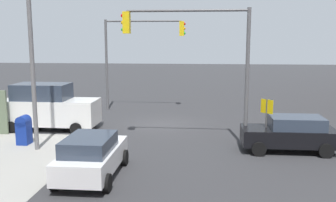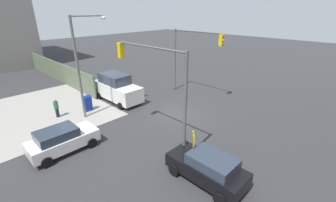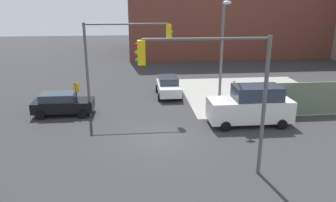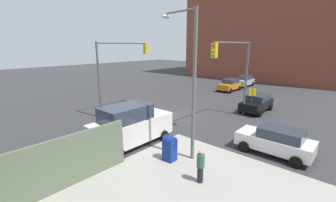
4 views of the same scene
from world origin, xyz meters
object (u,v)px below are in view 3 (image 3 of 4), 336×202
at_px(traffic_signal_nw_corner, 120,50).
at_px(sedan_black, 62,104).
at_px(traffic_signal_se_corner, 217,79).
at_px(mailbox_blue, 235,99).
at_px(pedestrian_crossing, 234,90).
at_px(street_lamp_corner, 222,46).
at_px(coupe_white, 168,86).
at_px(van_white_delivery, 251,106).

height_order(traffic_signal_nw_corner, sedan_black, traffic_signal_nw_corner).
relative_size(traffic_signal_nw_corner, traffic_signal_se_corner, 1.00).
relative_size(mailbox_blue, pedestrian_crossing, 0.89).
bearing_deg(street_lamp_corner, traffic_signal_se_corner, -106.02).
bearing_deg(coupe_white, mailbox_blue, -41.34).
distance_m(traffic_signal_se_corner, coupe_white, 14.12).
height_order(traffic_signal_nw_corner, pedestrian_crossing, traffic_signal_nw_corner).
bearing_deg(van_white_delivery, mailbox_blue, 91.53).
distance_m(traffic_signal_nw_corner, traffic_signal_se_corner, 10.05).
height_order(traffic_signal_se_corner, mailbox_blue, traffic_signal_se_corner).
distance_m(traffic_signal_nw_corner, coupe_white, 7.05).
bearing_deg(pedestrian_crossing, sedan_black, 136.95).
bearing_deg(traffic_signal_se_corner, traffic_signal_nw_corner, 116.46).
xyz_separation_m(traffic_signal_se_corner, pedestrian_crossing, (4.52, 11.90, -3.82)).
height_order(coupe_white, van_white_delivery, van_white_delivery).
bearing_deg(street_lamp_corner, coupe_white, 134.42).
bearing_deg(traffic_signal_se_corner, street_lamp_corner, 73.98).
height_order(traffic_signal_se_corner, pedestrian_crossing, traffic_signal_se_corner).
relative_size(sedan_black, van_white_delivery, 0.78).
distance_m(street_lamp_corner, sedan_black, 12.25).
relative_size(traffic_signal_se_corner, sedan_black, 1.55).
bearing_deg(mailbox_blue, pedestrian_crossing, 75.96).
bearing_deg(traffic_signal_nw_corner, van_white_delivery, -17.65).
distance_m(street_lamp_corner, mailbox_blue, 4.10).
xyz_separation_m(coupe_white, sedan_black, (-8.04, -4.14, 0.00)).
bearing_deg(traffic_signal_nw_corner, coupe_white, 50.57).
bearing_deg(coupe_white, traffic_signal_se_corner, -86.98).
xyz_separation_m(sedan_black, pedestrian_crossing, (13.28, 2.46, -0.01)).
distance_m(traffic_signal_nw_corner, mailbox_blue, 9.27).
distance_m(traffic_signal_se_corner, street_lamp_corner, 10.34).
distance_m(sedan_black, van_white_delivery, 13.15).
distance_m(traffic_signal_se_corner, van_white_delivery, 8.19).
relative_size(street_lamp_corner, van_white_delivery, 1.48).
distance_m(mailbox_blue, pedestrian_crossing, 2.47).
distance_m(mailbox_blue, sedan_black, 12.68).
height_order(traffic_signal_nw_corner, coupe_white, traffic_signal_nw_corner).
distance_m(traffic_signal_nw_corner, street_lamp_corner, 7.39).
relative_size(mailbox_blue, van_white_delivery, 0.26).
bearing_deg(coupe_white, traffic_signal_nw_corner, -129.43).
bearing_deg(van_white_delivery, street_lamp_corner, 107.58).
distance_m(street_lamp_corner, pedestrian_crossing, 4.65).
height_order(traffic_signal_se_corner, coupe_white, traffic_signal_se_corner).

